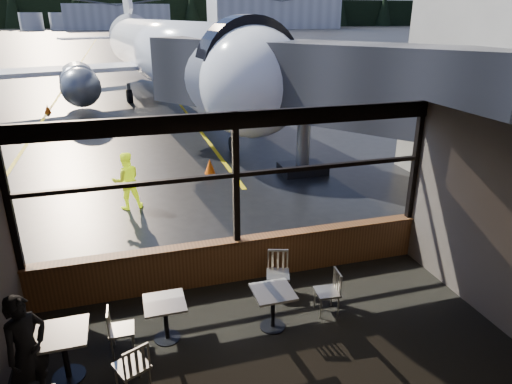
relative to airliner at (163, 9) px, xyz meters
name	(u,v)px	position (x,y,z in m)	size (l,w,h in m)	color
ground_plane	(122,36)	(-0.96, 98.90, -5.46)	(520.00, 520.00, 0.00)	black
carpet_floor	(287,383)	(-0.96, -24.10, -5.45)	(8.00, 6.00, 0.01)	black
ceiling	(294,159)	(-0.96, -24.10, -1.96)	(8.00, 6.00, 0.04)	#38332D
window_sill	(237,260)	(-0.96, -21.10, -5.01)	(8.00, 0.28, 0.90)	#543119
window_header	(235,120)	(-0.96, -21.10, -2.11)	(8.00, 0.18, 0.30)	black
mullion_left	(8,202)	(-4.91, -21.10, -3.26)	(0.12, 0.12, 2.60)	black
mullion_centre	(236,180)	(-0.96, -21.10, -3.26)	(0.12, 0.12, 2.60)	black
mullion_right	(415,162)	(2.99, -21.10, -3.26)	(0.12, 0.12, 2.60)	black
window_transom	(236,175)	(-0.96, -21.10, -3.16)	(8.00, 0.10, 0.08)	black
airliner	(163,9)	(0.00, 0.00, 0.00)	(29.79, 35.75, 10.92)	white
jet_bridge	(304,106)	(2.64, -15.60, -3.01)	(9.19, 11.23, 4.90)	#2A292C
cafe_table_near	(273,309)	(-0.75, -22.79, -5.09)	(0.68, 0.68, 0.75)	#9F9B92
cafe_table_mid	(166,321)	(-2.56, -22.58, -5.09)	(0.67, 0.67, 0.74)	#ACA69E
cafe_table_left	(65,355)	(-4.09, -23.05, -5.05)	(0.75, 0.75, 0.82)	#A49E96
chair_near_e	(327,292)	(0.33, -22.66, -5.03)	(0.47, 0.47, 0.86)	#B4AEA2
chair_near_n	(278,275)	(-0.35, -21.89, -5.00)	(0.50, 0.50, 0.91)	beige
chair_mid_s	(132,366)	(-3.15, -23.61, -5.01)	(0.49, 0.49, 0.91)	#B2AEA1
chair_mid_w	(122,330)	(-3.27, -22.68, -5.05)	(0.45, 0.45, 0.82)	beige
passenger	(27,351)	(-4.48, -23.39, -4.60)	(0.63, 0.41, 1.73)	black
ground_crew	(126,181)	(-2.99, -16.55, -4.65)	(0.79, 0.62, 1.63)	#BFF219
cone_nose	(210,166)	(-0.20, -14.26, -5.20)	(0.38, 0.38, 0.52)	#E63A07
cone_wing	(47,109)	(-6.90, -1.44, -5.21)	(0.36, 0.36, 0.50)	#DC4106
hangar_mid	(118,15)	(-0.96, 163.90, -0.46)	(38.00, 15.00, 10.00)	silver
hangar_right	(273,13)	(59.04, 156.90, 0.54)	(50.00, 20.00, 12.00)	silver
fuel_tank_a	(31,21)	(-30.96, 160.90, -2.46)	(8.00, 8.00, 6.00)	silver
fuel_tank_b	(61,21)	(-20.96, 160.90, -2.46)	(8.00, 8.00, 6.00)	silver
fuel_tank_c	(90,21)	(-10.96, 160.90, -2.46)	(8.00, 8.00, 6.00)	silver
treeline	(117,13)	(-0.96, 188.90, 0.54)	(360.00, 3.00, 12.00)	black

